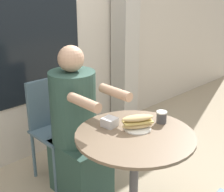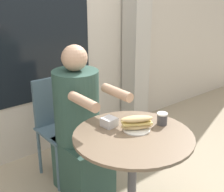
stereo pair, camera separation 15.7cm
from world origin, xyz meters
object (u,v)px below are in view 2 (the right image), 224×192
(cafe_table, at_px, (133,161))
(sandwich_on_plate, at_px, (137,124))
(seated_diner, at_px, (80,132))
(drink_cup, at_px, (162,119))
(diner_chair, at_px, (58,118))

(cafe_table, height_order, sandwich_on_plate, sandwich_on_plate)
(seated_diner, bearing_deg, cafe_table, 93.38)
(seated_diner, height_order, sandwich_on_plate, seated_diner)
(cafe_table, height_order, seated_diner, seated_diner)
(drink_cup, bearing_deg, cafe_table, 177.62)
(seated_diner, height_order, drink_cup, seated_diner)
(seated_diner, relative_size, drink_cup, 14.60)
(cafe_table, relative_size, drink_cup, 9.31)
(diner_chair, distance_m, seated_diner, 0.35)
(cafe_table, relative_size, sandwich_on_plate, 3.49)
(cafe_table, distance_m, seated_diner, 0.58)
(cafe_table, bearing_deg, diner_chair, 91.80)
(sandwich_on_plate, bearing_deg, seated_diner, 99.77)
(cafe_table, distance_m, drink_cup, 0.34)
(diner_chair, bearing_deg, drink_cup, 107.26)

